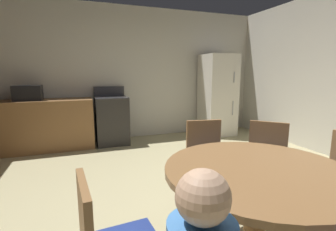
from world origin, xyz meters
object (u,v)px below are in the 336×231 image
object	(u,v)px
oven_range	(112,120)
microwave	(28,93)
refrigerator	(217,95)
chair_northeast	(266,159)
dining_table	(256,190)
chair_north	(207,157)

from	to	relation	value
oven_range	microwave	bearing A→B (deg)	-179.85
refrigerator	chair_northeast	bearing A→B (deg)	-111.70
oven_range	refrigerator	size ratio (longest dim) A/B	0.62
dining_table	chair_north	distance (m)	0.97
oven_range	chair_northeast	distance (m)	3.11
microwave	dining_table	xyz separation A→B (m)	(1.91, -3.54, -0.43)
refrigerator	chair_northeast	world-z (taller)	refrigerator
chair_north	dining_table	bearing A→B (deg)	0.00
dining_table	chair_north	world-z (taller)	chair_north
microwave	chair_northeast	bearing A→B (deg)	-47.85
oven_range	chair_northeast	world-z (taller)	oven_range
microwave	oven_range	bearing A→B (deg)	0.15
refrigerator	microwave	distance (m)	3.71
microwave	chair_northeast	size ratio (longest dim) A/B	0.51
microwave	chair_north	distance (m)	3.35
refrigerator	dining_table	xyz separation A→B (m)	(-1.81, -3.49, -0.28)
chair_northeast	refrigerator	bearing A→B (deg)	-156.26
chair_north	oven_range	bearing A→B (deg)	-156.44
chair_northeast	oven_range	bearing A→B (deg)	-111.91
oven_range	dining_table	bearing A→B (deg)	-81.81
refrigerator	microwave	size ratio (longest dim) A/B	4.00
refrigerator	microwave	bearing A→B (deg)	179.23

